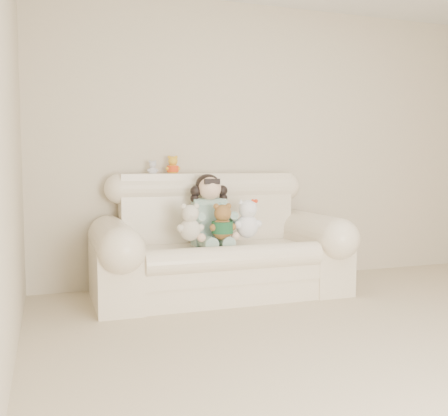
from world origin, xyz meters
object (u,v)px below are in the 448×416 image
Objects in this scene: brown_teddy at (222,218)px; cream_teddy at (190,219)px; sofa at (220,235)px; white_cat at (247,215)px; seated_child at (209,209)px.

brown_teddy is 0.26m from cream_teddy.
white_cat is at bearing -32.04° from sofa.
cream_teddy reaches higher than brown_teddy.
cream_teddy is (-0.26, 0.03, 0.00)m from brown_teddy.
brown_teddy is at bearing 14.31° from cream_teddy.
sofa is 0.36m from cream_teddy.
white_cat is at bearing 5.36° from brown_teddy.
seated_child is at bearing 130.85° from sofa.
brown_teddy is (0.03, -0.24, -0.06)m from seated_child.
cream_teddy is (-0.49, -0.01, -0.02)m from white_cat.
seated_child is 0.25m from brown_teddy.
seated_child is at bearing 63.43° from cream_teddy.
seated_child is 0.34m from white_cat.
seated_child is 1.78× the size of brown_teddy.
white_cat is (0.23, 0.04, 0.02)m from brown_teddy.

